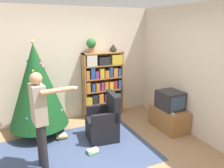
% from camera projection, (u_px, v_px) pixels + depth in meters
% --- Properties ---
extents(ground_plane, '(14.00, 14.00, 0.00)m').
position_uv_depth(ground_plane, '(106.00, 161.00, 3.63)').
color(ground_plane, '#9E7A56').
extents(wall_back, '(8.00, 0.10, 2.60)m').
position_uv_depth(wall_back, '(71.00, 65.00, 5.07)').
color(wall_back, beige).
rests_on(wall_back, ground_plane).
extents(wall_right, '(0.10, 8.00, 2.60)m').
position_uv_depth(wall_right, '(203.00, 74.00, 4.12)').
color(wall_right, beige).
rests_on(wall_right, ground_plane).
extents(area_rug, '(2.67, 1.81, 0.01)m').
position_uv_depth(area_rug, '(76.00, 151.00, 3.90)').
color(area_rug, '#3D4C70').
rests_on(area_rug, ground_plane).
extents(bookshelf, '(0.99, 0.26, 1.57)m').
position_uv_depth(bookshelf, '(103.00, 84.00, 5.31)').
color(bookshelf, '#A8703D').
rests_on(bookshelf, ground_plane).
extents(tv_stand, '(0.47, 0.86, 0.46)m').
position_uv_depth(tv_stand, '(169.00, 118.00, 4.73)').
color(tv_stand, '#996638').
rests_on(tv_stand, ground_plane).
extents(television, '(0.45, 0.50, 0.38)m').
position_uv_depth(television, '(170.00, 100.00, 4.62)').
color(television, '#28282D').
rests_on(television, tv_stand).
extents(game_remote, '(0.04, 0.12, 0.02)m').
position_uv_depth(game_remote, '(172.00, 113.00, 4.39)').
color(game_remote, white).
rests_on(game_remote, tv_stand).
extents(christmas_tree, '(1.16, 1.16, 1.93)m').
position_uv_depth(christmas_tree, '(37.00, 86.00, 4.29)').
color(christmas_tree, '#4C3323').
rests_on(christmas_tree, ground_plane).
extents(armchair, '(0.64, 0.63, 0.92)m').
position_uv_depth(armchair, '(104.00, 123.00, 4.28)').
color(armchair, black).
rests_on(armchair, ground_plane).
extents(standing_person, '(0.66, 0.47, 1.55)m').
position_uv_depth(standing_person, '(40.00, 114.00, 3.22)').
color(standing_person, '#232328').
rests_on(standing_person, ground_plane).
extents(potted_plant, '(0.22, 0.22, 0.33)m').
position_uv_depth(potted_plant, '(91.00, 45.00, 4.95)').
color(potted_plant, '#935B38').
rests_on(potted_plant, bookshelf).
extents(table_lamp, '(0.20, 0.20, 0.18)m').
position_uv_depth(table_lamp, '(113.00, 47.00, 5.20)').
color(table_lamp, '#473828').
rests_on(table_lamp, bookshelf).
extents(book_pile_near_tree, '(0.22, 0.17, 0.10)m').
position_uv_depth(book_pile_near_tree, '(62.00, 136.00, 4.33)').
color(book_pile_near_tree, '#284C93').
rests_on(book_pile_near_tree, ground_plane).
extents(book_pile_by_chair, '(0.23, 0.19, 0.07)m').
position_uv_depth(book_pile_by_chair, '(93.00, 151.00, 3.86)').
color(book_pile_by_chair, '#2D7A42').
rests_on(book_pile_by_chair, ground_plane).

